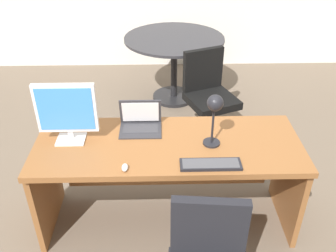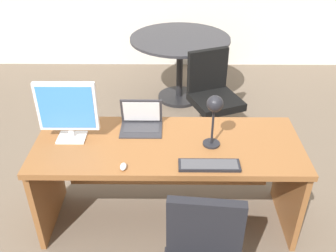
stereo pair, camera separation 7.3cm
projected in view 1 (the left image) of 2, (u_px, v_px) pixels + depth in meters
ground at (165, 122)px, 4.30m from camera, size 12.00×12.00×0.00m
desk at (168, 161)px, 2.77m from camera, size 1.89×0.71×0.76m
monitor at (66, 110)px, 2.52m from camera, size 0.42×0.16×0.44m
laptop at (141, 120)px, 2.76m from camera, size 0.31×0.23×0.22m
keyboard at (211, 164)px, 2.40m from camera, size 0.40×0.12×0.02m
mouse at (125, 167)px, 2.37m from camera, size 0.04×0.07×0.03m
desk_lamp at (215, 110)px, 2.44m from camera, size 0.12×0.14×0.40m
meeting_table at (174, 53)px, 4.46m from camera, size 1.18×1.18×0.81m
meeting_chair_near at (209, 103)px, 3.90m from camera, size 0.60×0.61×0.92m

